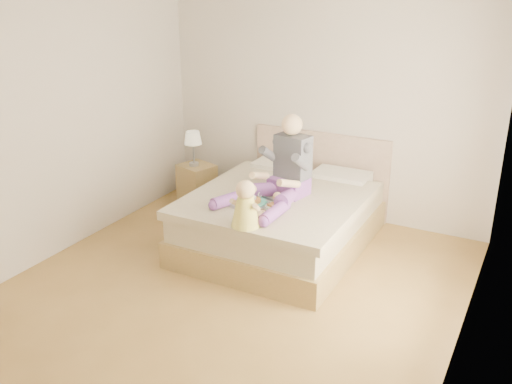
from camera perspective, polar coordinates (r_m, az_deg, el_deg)
The scene contains 7 objects.
room at distance 4.83m, azimuth -1.43°, elevation 6.00°, with size 4.02×4.22×2.71m.
bed at distance 6.17m, azimuth 2.91°, elevation -2.31°, with size 1.70×2.18×1.00m.
nightstand at distance 7.30m, azimuth -5.91°, elevation 0.84°, with size 0.50×0.47×0.50m.
lamp at distance 7.10m, azimuth -6.32°, elevation 5.21°, with size 0.22×0.22×0.44m.
adult at distance 5.76m, azimuth 2.60°, elevation 1.82°, with size 0.75×1.10×0.87m.
tray at distance 5.60m, azimuth 0.27°, elevation -1.18°, with size 0.59×0.52×0.14m.
baby at distance 5.14m, azimuth -1.00°, elevation -1.54°, with size 0.29×0.39×0.44m.
Camera 1 is at (2.37, -4.05, 2.77)m, focal length 40.00 mm.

